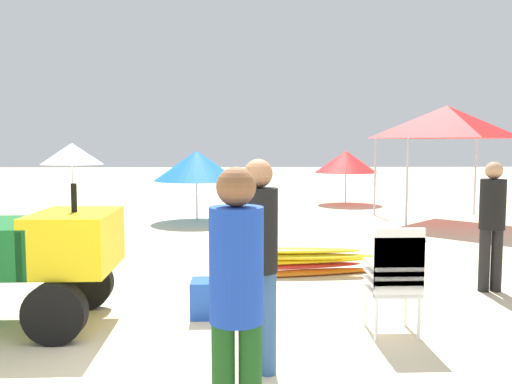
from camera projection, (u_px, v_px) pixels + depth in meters
The scene contains 13 objects.
ground at pixel (189, 379), 4.32m from camera, with size 80.00×80.00×0.00m, color beige.
stacked_plastic_chairs at pixel (395, 272), 5.23m from camera, with size 0.48×0.48×1.11m.
surfboard_pile at pixel (295, 262), 7.77m from camera, with size 2.55×0.67×0.40m.
lifeguard_near_center at pixel (258, 251), 4.34m from camera, with size 0.32×0.32×1.79m.
lifeguard_near_right at pixel (492, 217), 6.83m from camera, with size 0.32×0.32×1.68m.
lifeguard_far_right at pixel (236, 294), 3.13m from camera, with size 0.32×0.32×1.78m.
popup_canopy at pixel (447, 122), 12.84m from camera, with size 2.78×2.78×2.83m.
beach_umbrella_left at pixel (346, 162), 16.99m from camera, with size 2.00×2.00×1.70m.
beach_umbrella_mid at pixel (197, 166), 13.16m from camera, with size 2.12×2.12×1.75m.
beach_umbrella_far at pixel (72, 154), 14.14m from camera, with size 1.63×1.63×1.94m.
traffic_cone_near at pixel (95, 241), 9.08m from camera, with size 0.36×0.36×0.51m, color orange.
traffic_cone_far at pixel (57, 250), 8.15m from camera, with size 0.41×0.41×0.59m, color orange.
cooler_box at pixel (212, 298), 5.89m from camera, with size 0.46×0.36×0.41m, color blue.
Camera 1 is at (0.41, -4.18, 1.90)m, focal length 37.37 mm.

